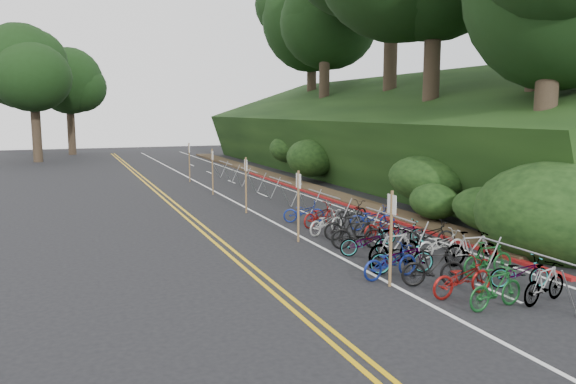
% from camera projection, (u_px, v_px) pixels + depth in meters
% --- Properties ---
extents(ground, '(120.00, 120.00, 0.00)m').
position_uv_depth(ground, '(351.00, 284.00, 14.78)').
color(ground, black).
rests_on(ground, ground).
extents(road_markings, '(7.47, 80.00, 0.01)m').
position_uv_depth(road_markings, '(253.00, 216.00, 24.29)').
color(road_markings, gold).
rests_on(road_markings, ground).
extents(red_curb, '(0.25, 28.00, 0.10)m').
position_uv_depth(red_curb, '(338.00, 202.00, 27.90)').
color(red_curb, maroon).
rests_on(red_curb, ground).
extents(embankment, '(14.30, 48.14, 9.11)m').
position_uv_depth(embankment, '(389.00, 141.00, 36.67)').
color(embankment, black).
rests_on(embankment, ground).
extents(bike_rack_front, '(1.14, 3.23, 1.16)m').
position_uv_depth(bike_rack_front, '(527.00, 262.00, 13.72)').
color(bike_rack_front, gray).
rests_on(bike_rack_front, ground).
extents(bike_racks_rest, '(1.14, 23.00, 1.17)m').
position_uv_depth(bike_racks_rest, '(280.00, 186.00, 27.71)').
color(bike_racks_rest, gray).
rests_on(bike_racks_rest, ground).
extents(signpost_near, '(0.08, 0.40, 2.52)m').
position_uv_depth(signpost_near, '(391.00, 232.00, 14.43)').
color(signpost_near, brown).
rests_on(signpost_near, ground).
extents(signposts_rest, '(0.08, 18.40, 2.50)m').
position_uv_depth(signposts_rest, '(228.00, 174.00, 27.66)').
color(signposts_rest, brown).
rests_on(signposts_rest, ground).
extents(bike_front, '(0.81, 1.83, 0.93)m').
position_uv_depth(bike_front, '(390.00, 262.00, 15.27)').
color(bike_front, navy).
rests_on(bike_front, ground).
extents(bike_valet, '(3.52, 12.83, 1.09)m').
position_uv_depth(bike_valet, '(397.00, 239.00, 17.95)').
color(bike_valet, '#144C1E').
rests_on(bike_valet, ground).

